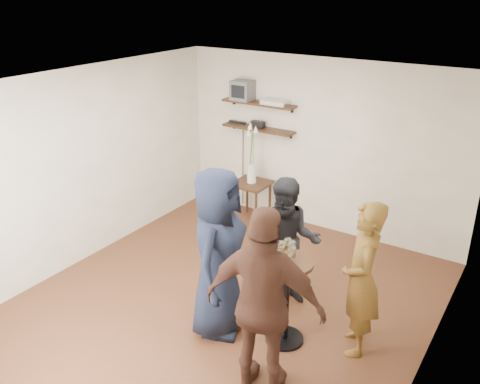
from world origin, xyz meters
name	(u,v)px	position (x,y,z in m)	size (l,w,h in m)	color
room	(225,204)	(0.00, 0.00, 1.30)	(4.58, 5.08, 2.68)	#412015
shelf_upper	(259,103)	(-1.00, 2.38, 1.85)	(1.20, 0.25, 0.04)	black
shelf_lower	(258,129)	(-1.00, 2.38, 1.45)	(1.20, 0.25, 0.04)	black
crt_monitor	(243,90)	(-1.28, 2.38, 2.02)	(0.32, 0.30, 0.30)	#59595B
dvd_deck	(275,102)	(-0.71, 2.38, 1.90)	(0.40, 0.24, 0.06)	silver
radio	(258,124)	(-1.01, 2.38, 1.52)	(0.22, 0.10, 0.10)	black
power_strip	(237,122)	(-1.42, 2.42, 1.48)	(0.30, 0.05, 0.03)	black
side_table	(251,189)	(-0.95, 2.12, 0.54)	(0.54, 0.54, 0.65)	black
vase_lilies	(252,164)	(-0.96, 2.11, 0.96)	(0.20, 0.20, 0.99)	silver
drinks_table	(286,290)	(0.91, -0.22, 0.63)	(0.53, 0.53, 0.97)	black
wine_glass_fl	(282,248)	(0.86, -0.25, 1.12)	(0.07, 0.07, 0.21)	silver
wine_glass_fr	(292,253)	(0.98, -0.25, 1.11)	(0.07, 0.07, 0.20)	silver
wine_glass_bl	(288,245)	(0.88, -0.17, 1.12)	(0.07, 0.07, 0.22)	silver
wine_glass_br	(291,248)	(0.94, -0.20, 1.12)	(0.07, 0.07, 0.22)	silver
person_plaid	(361,279)	(1.59, 0.09, 0.83)	(0.61, 0.40, 1.66)	#AA2B13
person_dark	(288,243)	(0.57, 0.44, 0.78)	(0.76, 0.59, 1.57)	black
person_navy	(218,253)	(0.20, -0.42, 0.94)	(0.92, 0.60, 1.88)	black
person_brown	(265,305)	(1.07, -0.94, 0.94)	(1.10, 0.46, 1.87)	#43261C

